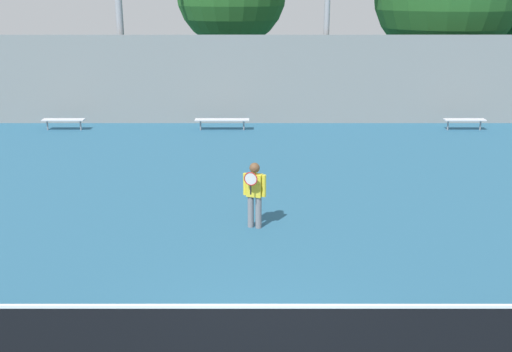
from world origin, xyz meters
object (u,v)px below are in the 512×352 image
object	(u,v)px
tennis_net	(258,338)
tennis_player	(255,191)
bench_adjacent_court	(64,120)
bench_courtside_far	(222,120)
bench_courtside_near	(465,120)

from	to	relation	value
tennis_net	tennis_player	xyz separation A→B (m)	(-0.05, 5.49, 0.34)
tennis_net	bench_adjacent_court	distance (m)	17.44
tennis_net	bench_courtside_far	distance (m)	15.77
tennis_player	bench_courtside_near	world-z (taller)	tennis_player
tennis_player	bench_courtside_near	distance (m)	13.14
tennis_net	tennis_player	bearing A→B (deg)	90.55
tennis_player	bench_adjacent_court	size ratio (longest dim) A/B	0.95
bench_courtside_near	bench_courtside_far	distance (m)	9.54
tennis_net	tennis_player	distance (m)	5.50
bench_courtside_far	tennis_player	bearing A→B (deg)	-82.76
bench_courtside_far	bench_adjacent_court	xyz separation A→B (m)	(-6.23, 0.00, -0.00)
bench_courtside_near	tennis_player	bearing A→B (deg)	-128.88
tennis_net	bench_adjacent_court	world-z (taller)	tennis_net
tennis_player	bench_courtside_far	xyz separation A→B (m)	(-1.30, 10.22, -0.48)
tennis_net	bench_courtside_near	size ratio (longest dim) A/B	7.79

